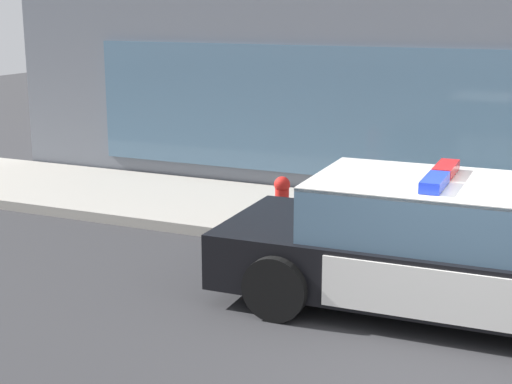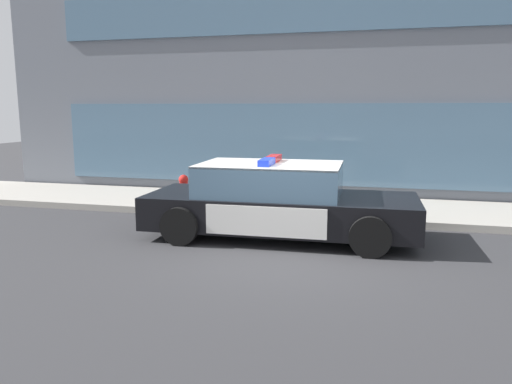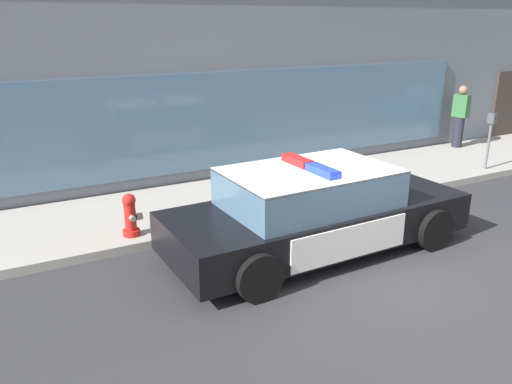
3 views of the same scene
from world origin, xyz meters
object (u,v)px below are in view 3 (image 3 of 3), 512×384
(fire_hydrant, at_px, (130,215))
(pedestrian_on_sidewalk, at_px, (460,116))
(police_cruiser, at_px, (315,210))
(parking_meter, at_px, (490,131))

(fire_hydrant, xyz_separation_m, pedestrian_on_sidewalk, (9.77, 1.88, 0.51))
(police_cruiser, height_order, pedestrian_on_sidewalk, pedestrian_on_sidewalk)
(fire_hydrant, bearing_deg, police_cruiser, -32.67)
(police_cruiser, distance_m, parking_meter, 6.25)
(fire_hydrant, bearing_deg, pedestrian_on_sidewalk, 10.91)
(pedestrian_on_sidewalk, bearing_deg, fire_hydrant, 176.44)
(police_cruiser, xyz_separation_m, fire_hydrant, (-2.54, 1.63, -0.18))
(parking_meter, bearing_deg, police_cruiser, -165.29)
(police_cruiser, bearing_deg, parking_meter, 13.24)
(police_cruiser, relative_size, parking_meter, 3.71)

